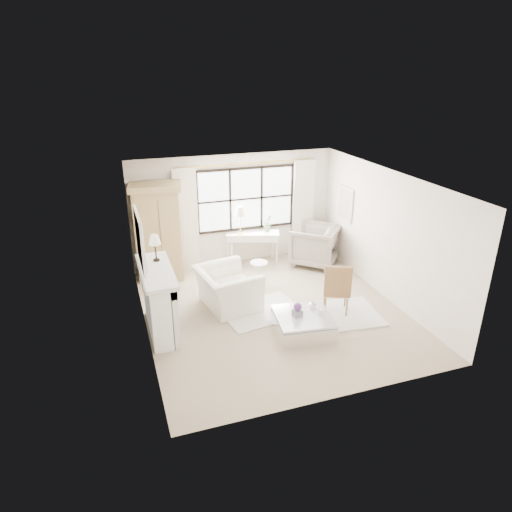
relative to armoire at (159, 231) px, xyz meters
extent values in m
plane|color=tan|center=(1.90, -2.34, -1.14)|extent=(5.50, 5.50, 0.00)
plane|color=silver|center=(1.90, -2.34, 1.56)|extent=(5.50, 5.50, 0.00)
plane|color=silver|center=(1.90, 0.41, 0.21)|extent=(5.00, 0.00, 5.00)
plane|color=beige|center=(1.90, -5.09, 0.21)|extent=(5.00, 0.00, 5.00)
plane|color=silver|center=(-0.60, -2.34, 0.21)|extent=(0.00, 5.50, 5.50)
plane|color=white|center=(4.40, -2.34, 0.21)|extent=(0.00, 5.50, 5.50)
cube|color=white|center=(2.20, 0.39, 0.46)|extent=(2.40, 0.02, 1.50)
cylinder|color=#B7903F|center=(2.20, 0.33, 1.33)|extent=(3.30, 0.04, 0.04)
cube|color=silver|center=(0.70, 0.31, 0.10)|extent=(0.55, 0.10, 2.47)
cube|color=silver|center=(3.70, 0.31, 0.10)|extent=(0.55, 0.10, 2.47)
cube|color=white|center=(-0.39, -2.34, -0.55)|extent=(0.34, 1.50, 1.18)
cube|color=silver|center=(-0.22, -2.34, -0.61)|extent=(0.03, 1.22, 0.97)
cube|color=black|center=(-0.21, -2.34, -0.82)|extent=(0.06, 0.52, 0.50)
cube|color=white|center=(-0.35, -2.34, 0.08)|extent=(0.58, 1.66, 0.08)
cube|color=white|center=(-0.57, -2.34, 0.70)|extent=(0.05, 1.15, 0.95)
cube|color=silver|center=(-0.54, -2.34, 0.70)|extent=(0.02, 1.00, 0.80)
cube|color=silver|center=(4.37, -0.64, 0.41)|extent=(0.04, 0.62, 0.82)
cube|color=beige|center=(4.35, -0.64, 0.41)|extent=(0.01, 0.52, 0.72)
cylinder|color=black|center=(-0.29, -1.96, 0.14)|extent=(0.12, 0.12, 0.03)
cylinder|color=black|center=(-0.29, -1.96, 0.30)|extent=(0.03, 0.03, 0.30)
cone|color=beige|center=(-0.29, -1.96, 0.54)|extent=(0.22, 0.22, 0.18)
cube|color=tan|center=(0.00, 0.00, -0.09)|extent=(1.09, 0.76, 2.10)
cube|color=tan|center=(0.00, 0.00, 1.03)|extent=(1.22, 0.88, 0.14)
cube|color=white|center=(2.29, 0.16, -0.46)|extent=(1.31, 0.77, 0.14)
cube|color=white|center=(2.29, 0.16, -0.37)|extent=(1.38, 0.83, 0.06)
cylinder|color=#B1913D|center=(1.98, 0.15, -0.32)|extent=(0.14, 0.14, 0.03)
cylinder|color=#B1913D|center=(1.98, 0.15, -0.08)|extent=(0.02, 0.02, 0.46)
cone|color=beige|center=(1.98, 0.15, 0.24)|extent=(0.28, 0.28, 0.22)
imported|color=#5B7850|center=(2.68, 0.14, -0.12)|extent=(0.27, 0.23, 0.43)
cylinder|color=white|center=(2.05, -1.00, -1.12)|extent=(0.26, 0.26, 0.03)
cylinder|color=white|center=(2.05, -1.00, -0.89)|extent=(0.06, 0.06, 0.44)
cylinder|color=silver|center=(2.05, -1.00, -0.65)|extent=(0.40, 0.40, 0.03)
cube|color=silver|center=(1.66, -2.30, -1.13)|extent=(1.74, 1.37, 0.03)
cube|color=silver|center=(3.07, -2.93, -1.12)|extent=(1.72, 1.36, 0.03)
imported|color=white|center=(1.08, -1.85, -0.73)|extent=(1.28, 1.41, 0.81)
imported|color=gray|center=(3.71, -0.41, -0.65)|extent=(1.51, 1.50, 0.98)
cube|color=silver|center=(3.07, -2.76, -0.68)|extent=(0.63, 0.62, 0.07)
cube|color=olive|center=(2.97, -2.97, -0.36)|extent=(0.46, 0.25, 0.60)
cube|color=white|center=(2.13, -3.28, -0.98)|extent=(1.12, 1.12, 0.32)
cube|color=silver|center=(2.13, -3.28, -0.78)|extent=(1.12, 1.12, 0.04)
cube|color=slate|center=(2.01, -3.27, -0.70)|extent=(0.18, 0.18, 0.12)
sphere|color=#5F2F77|center=(2.01, -3.27, -0.57)|extent=(0.15, 0.15, 0.15)
cylinder|color=silver|center=(2.43, -3.40, -0.70)|extent=(0.08, 0.08, 0.12)
imported|color=silver|center=(2.39, -3.09, -0.68)|extent=(0.16, 0.16, 0.15)
camera|label=1|loc=(-1.03, -9.90, 3.47)|focal=32.00mm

